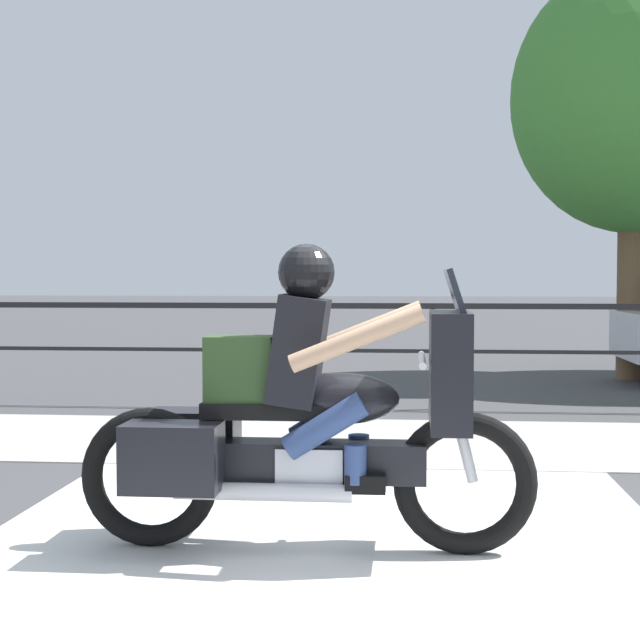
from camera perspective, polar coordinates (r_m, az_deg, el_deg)
name	(u,v)px	position (r m, az deg, el deg)	size (l,w,h in m)	color
ground_plane	(454,558)	(5.09, 7.78, -13.53)	(120.00, 120.00, 0.00)	#424244
sidewalk_band	(437,442)	(8.41, 6.80, -7.04)	(44.00, 2.40, 0.01)	#A8A59E
crosswalk_band	(317,565)	(4.92, -0.18, -14.06)	(3.69, 6.00, 0.01)	silver
fence_railing	(432,326)	(10.32, 6.55, -0.34)	(36.00, 0.05, 1.12)	black
motorcycle	(306,416)	(5.03, -0.82, -5.61)	(2.36, 0.76, 1.57)	black
tree_behind_sign	(636,99)	(14.09, 17.90, 12.14)	(3.32, 3.32, 5.62)	brown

